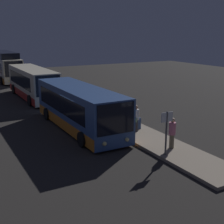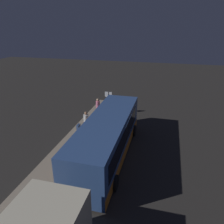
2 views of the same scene
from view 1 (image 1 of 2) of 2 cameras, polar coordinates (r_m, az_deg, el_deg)
The scene contains 10 objects.
ground at distance 20.90m, azimuth -5.04°, elevation -3.73°, with size 80.00×80.00×0.00m, color #2B2826.
platform at distance 22.13m, azimuth 1.75°, elevation -2.41°, with size 20.00×2.54×0.17m.
bus_lead at distance 21.55m, azimuth -6.11°, elevation 0.74°, with size 10.38×2.90×2.88m.
bus_second at distance 32.58m, azimuth -14.33°, elevation 5.12°, with size 10.44×2.78×2.99m.
bus_third at distance 46.12m, azimuth -18.92°, elevation 7.76°, with size 11.07×2.79×3.91m.
passenger_boarding at distance 21.38m, azimuth -0.26°, elevation -0.01°, with size 0.59×0.59×1.84m.
passenger_waiting at distance 20.25m, azimuth 4.37°, elevation -1.03°, with size 0.65×0.67×1.75m.
passenger_with_bags at distance 17.61m, azimuth 10.94°, elevation -3.58°, with size 0.47×0.47×1.75m.
suitcase at distance 21.10m, azimuth 4.74°, elevation -1.98°, with size 0.46×0.20×0.99m.
sign_post at distance 16.43m, azimuth 9.94°, elevation -2.75°, with size 0.10×0.72×2.37m.
Camera 1 is at (18.19, -7.99, 6.47)m, focal length 50.00 mm.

